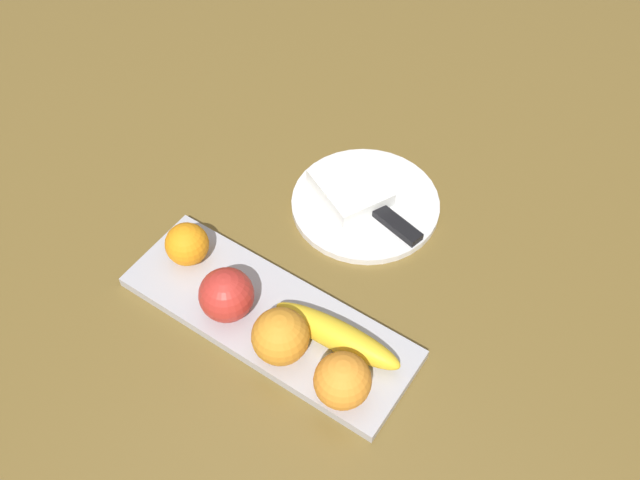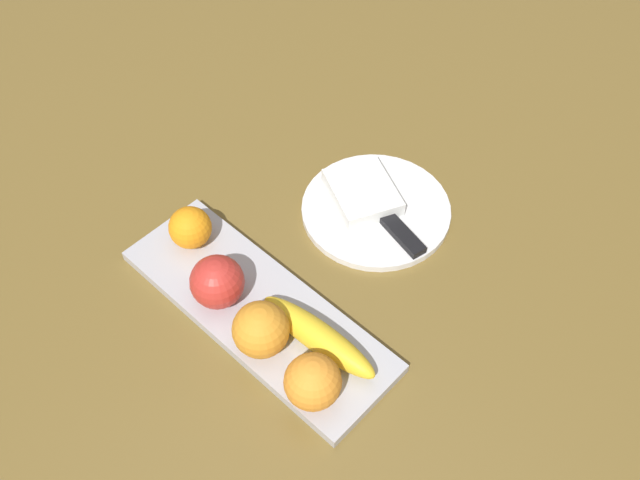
# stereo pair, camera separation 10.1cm
# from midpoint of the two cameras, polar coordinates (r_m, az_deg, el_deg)

# --- Properties ---
(ground_plane) EXTENTS (2.40, 2.40, 0.00)m
(ground_plane) POSITION_cam_midpoint_polar(r_m,az_deg,el_deg) (1.02, -6.67, -4.49)
(ground_plane) COLOR brown
(fruit_tray) EXTENTS (0.42, 0.14, 0.02)m
(fruit_tray) POSITION_cam_midpoint_polar(r_m,az_deg,el_deg) (0.99, -7.07, -6.31)
(fruit_tray) COLOR #B5B6BF
(fruit_tray) RESTS_ON ground_plane
(apple) EXTENTS (0.07, 0.07, 0.07)m
(apple) POSITION_cam_midpoint_polar(r_m,az_deg,el_deg) (0.96, -10.48, -4.53)
(apple) COLOR red
(apple) RESTS_ON fruit_tray
(banana) EXTENTS (0.19, 0.05, 0.04)m
(banana) POSITION_cam_midpoint_polar(r_m,az_deg,el_deg) (0.94, -1.79, -7.81)
(banana) COLOR yellow
(banana) RESTS_ON fruit_tray
(orange_near_apple) EXTENTS (0.08, 0.08, 0.08)m
(orange_near_apple) POSITION_cam_midpoint_polar(r_m,az_deg,el_deg) (0.92, -6.36, -7.88)
(orange_near_apple) COLOR orange
(orange_near_apple) RESTS_ON fruit_tray
(orange_near_banana) EXTENTS (0.06, 0.06, 0.06)m
(orange_near_banana) POSITION_cam_midpoint_polar(r_m,az_deg,el_deg) (1.03, -13.34, -0.51)
(orange_near_banana) COLOR orange
(orange_near_banana) RESTS_ON fruit_tray
(orange_center) EXTENTS (0.07, 0.07, 0.07)m
(orange_center) POSITION_cam_midpoint_polar(r_m,az_deg,el_deg) (0.89, -1.52, -11.39)
(orange_center) COLOR orange
(orange_center) RESTS_ON fruit_tray
(dinner_plate) EXTENTS (0.23, 0.23, 0.01)m
(dinner_plate) POSITION_cam_midpoint_polar(r_m,az_deg,el_deg) (1.11, 1.04, 2.76)
(dinner_plate) COLOR white
(dinner_plate) RESTS_ON ground_plane
(folded_napkin) EXTENTS (0.14, 0.13, 0.03)m
(folded_napkin) POSITION_cam_midpoint_polar(r_m,az_deg,el_deg) (1.11, -0.19, 4.02)
(folded_napkin) COLOR white
(folded_napkin) RESTS_ON dinner_plate
(knife) EXTENTS (0.18, 0.06, 0.01)m
(knife) POSITION_cam_midpoint_polar(r_m,az_deg,el_deg) (1.08, 2.81, 1.56)
(knife) COLOR silver
(knife) RESTS_ON dinner_plate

